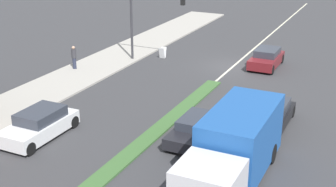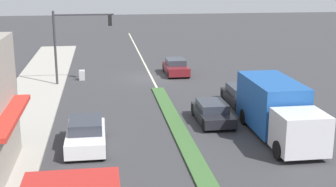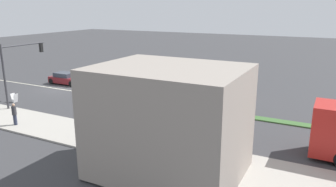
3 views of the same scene
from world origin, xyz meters
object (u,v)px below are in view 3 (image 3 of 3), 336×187
van_white (161,118)px  sedan_maroon (66,78)px  warning_aframe_sign (15,98)px  sedan_dark (169,92)px  suv_black (154,83)px  traffic_signal_main (17,63)px  delivery_truck (206,81)px  pedestrian (14,114)px

van_white → sedan_maroon: van_white is taller
warning_aframe_sign → van_white: 15.30m
sedan_dark → suv_black: bearing=-130.5°
warning_aframe_sign → suv_black: bearing=140.2°
traffic_signal_main → sedan_dark: 13.96m
suv_black → sedan_maroon: bearing=-74.6°
delivery_truck → sedan_maroon: delivery_truck is taller
warning_aframe_sign → traffic_signal_main: bearing=74.3°
van_white → suv_black: 11.85m
traffic_signal_main → delivery_truck: traffic_signal_main is taller
pedestrian → delivery_truck: (-15.02, 9.46, 0.47)m
suv_black → pedestrian: bearing=-12.7°
warning_aframe_sign → suv_black: suv_black is taller
traffic_signal_main → warning_aframe_sign: bearing=-105.7°
pedestrian → sedan_maroon: size_ratio=0.43×
warning_aframe_sign → sedan_dark: (-7.90, 12.21, 0.16)m
van_white → sedan_dark: bearing=-156.9°
delivery_truck → sedan_maroon: 16.49m
van_white → sedan_dark: 7.83m
pedestrian → suv_black: pedestrian is taller
pedestrian → van_white: pedestrian is taller
delivery_truck → suv_black: size_ratio=1.76×
delivery_truck → sedan_maroon: (2.80, -16.23, -0.82)m
pedestrian → sedan_maroon: pedestrian is taller
traffic_signal_main → pedestrian: bearing=46.1°
pedestrian → warning_aframe_sign: (-4.32, -5.55, -0.57)m
traffic_signal_main → sedan_maroon: (-8.32, -2.72, -3.26)m
pedestrian → sedan_dark: pedestrian is taller
suv_black → traffic_signal_main: bearing=-33.7°
sedan_dark → van_white: bearing=23.1°
traffic_signal_main → sedan_maroon: size_ratio=1.43×
pedestrian → suv_black: bearing=167.3°
van_white → sedan_dark: (-7.20, -3.07, -0.08)m
traffic_signal_main → pedestrian: size_ratio=3.36×
traffic_signal_main → van_white: bearing=94.7°
traffic_signal_main → sedan_dark: (-8.32, 10.71, -3.31)m
delivery_truck → sedan_maroon: size_ratio=1.91×
sedan_dark → sedan_maroon: sedan_maroon is taller
delivery_truck → sedan_dark: 4.06m
delivery_truck → van_white: size_ratio=1.78×
traffic_signal_main → pedestrian: traffic_signal_main is taller
van_white → sedan_dark: size_ratio=1.06×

